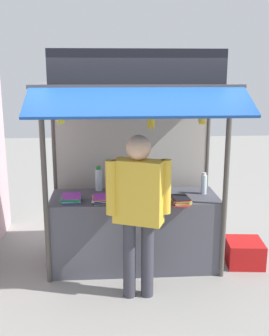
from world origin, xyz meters
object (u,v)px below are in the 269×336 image
object	(u,v)px
magazine_stack_mid_left	(180,200)
banana_bunch_leftmost	(60,117)
water_bottle_far_right	(115,180)
banana_bunch_inner_left	(175,113)
banana_bunch_rightmost	(203,117)
magazine_stack_rear_center	(126,198)
vendor_person	(138,203)
banana_bunch_inner_right	(151,121)
water_bottle_right	(204,184)
plastic_crate	(244,252)
water_bottle_center	(99,179)
magazine_stack_front_right	(71,198)
magazine_stack_front_left	(103,199)

from	to	relation	value
magazine_stack_mid_left	banana_bunch_leftmost	world-z (taller)	banana_bunch_leftmost
water_bottle_far_right	magazine_stack_mid_left	xyz separation A→B (m)	(0.73, -0.52, -0.10)
banana_bunch_inner_left	banana_bunch_rightmost	bearing A→B (deg)	0.16
magazine_stack_rear_center	magazine_stack_mid_left	bearing A→B (deg)	-13.28
vendor_person	banana_bunch_inner_right	bearing A→B (deg)	82.85
water_bottle_right	banana_bunch_rightmost	size ratio (longest dim) A/B	0.91
water_bottle_far_right	vendor_person	bearing A→B (deg)	-77.13
magazine_stack_rear_center	vendor_person	world-z (taller)	vendor_person
banana_bunch_rightmost	plastic_crate	size ratio (longest dim) A/B	0.67
magazine_stack_mid_left	vendor_person	bearing A→B (deg)	-139.75
water_bottle_center	banana_bunch_rightmost	distance (m)	1.60
water_bottle_center	plastic_crate	world-z (taller)	water_bottle_center
water_bottle_center	banana_bunch_leftmost	bearing A→B (deg)	-115.73
banana_bunch_inner_left	vendor_person	world-z (taller)	banana_bunch_inner_left
magazine_stack_mid_left	banana_bunch_leftmost	bearing A→B (deg)	-172.75
magazine_stack_mid_left	plastic_crate	distance (m)	1.19
water_bottle_far_right	banana_bunch_leftmost	xyz separation A→B (m)	(-0.57, -0.69, 0.87)
water_bottle_center	water_bottle_right	world-z (taller)	water_bottle_center
banana_bunch_inner_left	vendor_person	size ratio (longest dim) A/B	0.13
banana_bunch_rightmost	magazine_stack_front_right	bearing A→B (deg)	167.18
water_bottle_far_right	banana_bunch_rightmost	bearing A→B (deg)	-36.84
magazine_stack_front_right	vendor_person	world-z (taller)	vendor_person
banana_bunch_inner_right	plastic_crate	bearing A→B (deg)	17.12
vendor_person	magazine_stack_front_left	bearing A→B (deg)	146.53
vendor_person	banana_bunch_inner_left	bearing A→B (deg)	56.28
banana_bunch_inner_right	plastic_crate	distance (m)	2.14
magazine_stack_mid_left	vendor_person	distance (m)	0.68
water_bottle_center	banana_bunch_rightmost	bearing A→B (deg)	-33.57
magazine_stack_rear_center	plastic_crate	xyz separation A→B (m)	(1.49, 0.07, -0.77)
water_bottle_far_right	magazine_stack_mid_left	bearing A→B (deg)	-35.41
banana_bunch_inner_right	water_bottle_right	bearing A→B (deg)	35.43
water_bottle_center	banana_bunch_inner_right	xyz separation A→B (m)	(0.58, -0.75, 0.82)
banana_bunch_inner_left	vendor_person	xyz separation A→B (m)	(-0.40, -0.27, -0.89)
water_bottle_far_right	magazine_stack_mid_left	world-z (taller)	water_bottle_far_right
water_bottle_center	banana_bunch_inner_left	size ratio (longest dim) A/B	1.35
water_bottle_center	magazine_stack_front_right	size ratio (longest dim) A/B	1.12
magazine_stack_front_right	vendor_person	xyz separation A→B (m)	(0.74, -0.60, 0.13)
banana_bunch_rightmost	water_bottle_far_right	bearing A→B (deg)	143.16
water_bottle_center	banana_bunch_inner_left	world-z (taller)	banana_bunch_inner_left
plastic_crate	vendor_person	bearing A→B (deg)	-154.81
magazine_stack_rear_center	magazine_stack_front_left	world-z (taller)	same
magazine_stack_front_right	vendor_person	size ratio (longest dim) A/B	0.16
vendor_person	magazine_stack_front_right	bearing A→B (deg)	163.15
banana_bunch_inner_left	plastic_crate	distance (m)	2.08
banana_bunch_inner_right	plastic_crate	world-z (taller)	banana_bunch_inner_right
magazine_stack_front_left	banana_bunch_inner_right	xyz separation A→B (m)	(0.52, -0.27, 0.93)
water_bottle_center	banana_bunch_rightmost	world-z (taller)	banana_bunch_rightmost
magazine_stack_rear_center	magazine_stack_front_right	xyz separation A→B (m)	(-0.64, 0.02, 0.00)
water_bottle_center	magazine_stack_mid_left	distance (m)	1.11
magazine_stack_mid_left	banana_bunch_leftmost	xyz separation A→B (m)	(-1.30, -0.17, 0.97)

